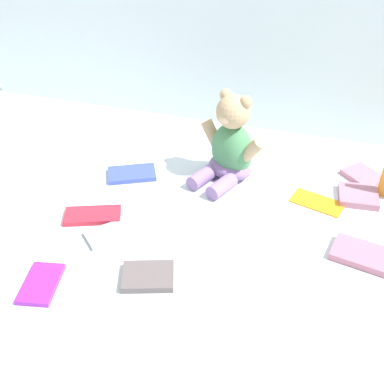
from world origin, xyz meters
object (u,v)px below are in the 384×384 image
(book_case_0, at_px, (41,284))
(book_case_10, at_px, (318,202))
(book_case_5, at_px, (148,276))
(book_case_9, at_px, (132,174))
(book_case_1, at_px, (363,255))
(book_case_2, at_px, (113,233))
(book_case_6, at_px, (93,215))
(book_case_3, at_px, (358,196))
(teddy_bear, at_px, (230,147))
(book_case_8, at_px, (363,176))

(book_case_0, xyz_separation_m, book_case_10, (0.54, 0.47, -0.00))
(book_case_5, distance_m, book_case_9, 0.40)
(book_case_10, bearing_deg, book_case_1, -131.58)
(book_case_2, xyz_separation_m, book_case_6, (-0.08, 0.04, 0.00))
(book_case_1, height_order, book_case_9, book_case_1)
(book_case_3, relative_size, book_case_9, 0.75)
(teddy_bear, distance_m, book_case_6, 0.41)
(book_case_3, distance_m, book_case_5, 0.61)
(book_case_9, bearing_deg, book_case_3, -109.16)
(book_case_3, bearing_deg, teddy_bear, 83.58)
(book_case_6, height_order, book_case_8, book_case_8)
(book_case_2, relative_size, book_case_8, 1.25)
(book_case_5, bearing_deg, book_case_8, 122.51)
(book_case_0, relative_size, book_case_2, 0.90)
(teddy_bear, height_order, book_case_1, teddy_bear)
(teddy_bear, relative_size, book_case_3, 2.49)
(book_case_2, height_order, book_case_9, book_case_9)
(book_case_9, bearing_deg, teddy_bear, -98.77)
(book_case_2, height_order, book_case_3, book_case_3)
(book_case_2, distance_m, book_case_6, 0.09)
(book_case_5, bearing_deg, book_case_0, -86.36)
(book_case_1, relative_size, book_case_6, 0.99)
(book_case_9, xyz_separation_m, book_case_10, (0.51, 0.02, -0.00))
(book_case_5, height_order, book_case_10, book_case_5)
(book_case_10, bearing_deg, book_case_2, 135.41)
(book_case_1, distance_m, book_case_6, 0.65)
(book_case_3, height_order, book_case_9, book_case_3)
(book_case_5, bearing_deg, book_case_6, -144.95)
(book_case_6, xyz_separation_m, book_case_9, (0.02, 0.20, 0.00))
(book_case_10, bearing_deg, book_case_9, 107.77)
(teddy_bear, height_order, book_case_2, teddy_bear)
(book_case_6, relative_size, book_case_10, 1.05)
(book_case_8, distance_m, book_case_10, 0.19)
(teddy_bear, distance_m, book_case_1, 0.45)
(book_case_8, height_order, book_case_10, book_case_8)
(book_case_3, xyz_separation_m, book_case_5, (-0.43, -0.43, -0.00))
(book_case_0, bearing_deg, book_case_5, -169.71)
(teddy_bear, bearing_deg, book_case_8, 37.91)
(book_case_6, distance_m, book_case_8, 0.75)
(book_case_8, bearing_deg, book_case_3, 37.13)
(book_case_0, height_order, book_case_9, book_case_9)
(book_case_6, bearing_deg, book_case_3, 92.54)
(teddy_bear, height_order, book_case_3, teddy_bear)
(book_case_2, bearing_deg, book_case_1, 52.61)
(book_case_10, bearing_deg, book_case_6, 127.90)
(book_case_0, xyz_separation_m, book_case_8, (0.65, 0.62, 0.00))
(book_case_1, xyz_separation_m, book_case_9, (-0.63, 0.15, -0.00))
(book_case_2, height_order, book_case_6, book_case_6)
(book_case_5, relative_size, book_case_8, 1.08)
(book_case_3, distance_m, book_case_9, 0.62)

